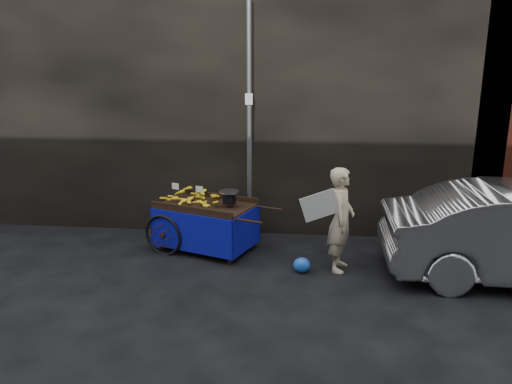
# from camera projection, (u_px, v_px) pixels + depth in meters

# --- Properties ---
(ground) EXTENTS (80.00, 80.00, 0.00)m
(ground) POSITION_uv_depth(u_px,v_px,m) (220.00, 268.00, 7.46)
(ground) COLOR black
(ground) RESTS_ON ground
(building_wall) EXTENTS (13.50, 2.00, 5.00)m
(building_wall) POSITION_uv_depth(u_px,v_px,m) (262.00, 88.00, 9.28)
(building_wall) COLOR black
(building_wall) RESTS_ON ground
(street_pole) EXTENTS (0.12, 0.10, 4.00)m
(street_pole) POSITION_uv_depth(u_px,v_px,m) (249.00, 123.00, 8.17)
(street_pole) COLOR slate
(street_pole) RESTS_ON ground
(banana_cart) EXTENTS (2.22, 1.56, 1.11)m
(banana_cart) POSITION_uv_depth(u_px,v_px,m) (203.00, 209.00, 8.05)
(banana_cart) COLOR black
(banana_cart) RESTS_ON ground
(vendor) EXTENTS (0.85, 0.63, 1.54)m
(vendor) POSITION_uv_depth(u_px,v_px,m) (341.00, 219.00, 7.23)
(vendor) COLOR #C8B595
(vendor) RESTS_ON ground
(plastic_bag) EXTENTS (0.25, 0.20, 0.22)m
(plastic_bag) POSITION_uv_depth(u_px,v_px,m) (302.00, 265.00, 7.28)
(plastic_bag) COLOR blue
(plastic_bag) RESTS_ON ground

